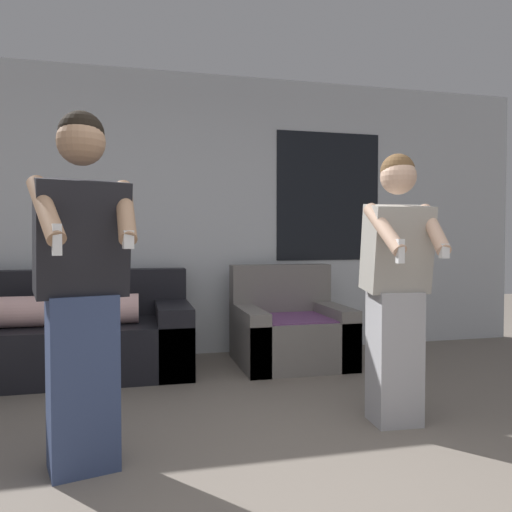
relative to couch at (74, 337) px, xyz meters
The scene contains 5 objects.
wall_back 1.61m from the couch, 24.52° to the left, with size 6.94×0.07×2.70m.
couch is the anchor object (origin of this frame).
armchair 1.84m from the couch, ahead, with size 0.95×0.88×0.87m.
person_left 1.94m from the couch, 82.27° to the right, with size 0.50×0.56×1.71m.
person_right 2.65m from the couch, 39.20° to the right, with size 0.43×0.49×1.62m.
Camera 1 is at (-0.59, -1.62, 1.11)m, focal length 35.00 mm.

